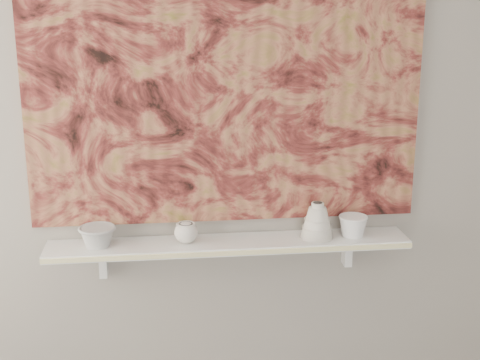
{
  "coord_description": "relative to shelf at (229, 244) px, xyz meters",
  "views": [
    {
      "loc": [
        -0.24,
        -0.91,
        1.85
      ],
      "look_at": [
        0.04,
        1.49,
        1.18
      ],
      "focal_mm": 50.0,
      "sensor_mm": 36.0,
      "label": 1
    }
  ],
  "objects": [
    {
      "name": "bracket_right",
      "position": [
        0.49,
        0.06,
        -0.07
      ],
      "size": [
        0.03,
        0.06,
        0.12
      ],
      "primitive_type": "cube",
      "color": "white",
      "rests_on": "wall_back"
    },
    {
      "name": "shelf",
      "position": [
        0.0,
        0.0,
        0.0
      ],
      "size": [
        1.4,
        0.18,
        0.03
      ],
      "primitive_type": "cube",
      "color": "white",
      "rests_on": "wall_back"
    },
    {
      "name": "cup_cream",
      "position": [
        -0.17,
        0.0,
        0.06
      ],
      "size": [
        0.11,
        0.11,
        0.08
      ],
      "primitive_type": null,
      "rotation": [
        0.0,
        0.0,
        -0.2
      ],
      "color": "beige",
      "rests_on": "shelf"
    },
    {
      "name": "bracket_left",
      "position": [
        -0.49,
        0.06,
        -0.07
      ],
      "size": [
        0.03,
        0.06,
        0.12
      ],
      "primitive_type": "cube",
      "color": "white",
      "rests_on": "wall_back"
    },
    {
      "name": "bell_vessel",
      "position": [
        0.35,
        0.0,
        0.09
      ],
      "size": [
        0.16,
        0.16,
        0.14
      ],
      "primitive_type": null,
      "rotation": [
        0.0,
        0.0,
        0.27
      ],
      "color": "beige",
      "rests_on": "shelf"
    },
    {
      "name": "painting",
      "position": [
        0.0,
        0.08,
        0.62
      ],
      "size": [
        1.5,
        0.02,
        1.1
      ],
      "primitive_type": "cube",
      "color": "maroon",
      "rests_on": "wall_back"
    },
    {
      "name": "shelf_stripe",
      "position": [
        0.0,
        -0.09,
        0.0
      ],
      "size": [
        1.4,
        0.01,
        0.02
      ],
      "primitive_type": "cube",
      "color": "beige",
      "rests_on": "shelf"
    },
    {
      "name": "wall_back",
      "position": [
        0.0,
        0.09,
        0.44
      ],
      "size": [
        3.6,
        0.0,
        3.6
      ],
      "primitive_type": "plane",
      "rotation": [
        1.57,
        0.0,
        0.0
      ],
      "color": "gray",
      "rests_on": "floor"
    },
    {
      "name": "bowl_grey",
      "position": [
        -0.5,
        0.0,
        0.06
      ],
      "size": [
        0.18,
        0.18,
        0.08
      ],
      "primitive_type": null,
      "rotation": [
        0.0,
        0.0,
        0.3
      ],
      "color": "#9C9C9A",
      "rests_on": "shelf"
    },
    {
      "name": "house_motif",
      "position": [
        0.45,
        0.07,
        0.32
      ],
      "size": [
        0.09,
        0.0,
        0.08
      ],
      "primitive_type": "cube",
      "color": "black",
      "rests_on": "painting"
    },
    {
      "name": "bowl_white",
      "position": [
        0.49,
        0.0,
        0.06
      ],
      "size": [
        0.13,
        0.13,
        0.08
      ],
      "primitive_type": null,
      "rotation": [
        0.0,
        0.0,
        -0.13
      ],
      "color": "silver",
      "rests_on": "shelf"
    }
  ]
}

